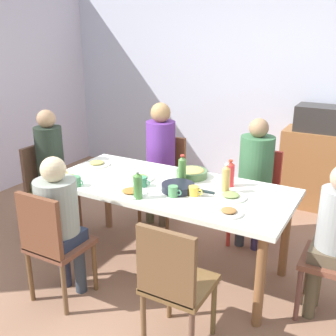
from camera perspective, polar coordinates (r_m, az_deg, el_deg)
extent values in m
plane|color=#916951|center=(3.65, 0.00, -13.62)|extent=(6.52, 6.52, 0.00)
cube|color=silver|center=(5.21, 12.44, 11.20)|extent=(5.67, 0.12, 2.60)
cube|color=white|center=(3.31, 0.00, -2.78)|extent=(2.02, 0.90, 0.04)
cylinder|color=#8E5D39|center=(3.72, -15.17, -7.35)|extent=(0.07, 0.07, 0.72)
cylinder|color=brown|center=(2.89, 12.88, -15.29)|extent=(0.07, 0.07, 0.72)
cylinder|color=#8A5E3F|center=(4.20, -8.55, -3.77)|extent=(0.07, 0.07, 0.72)
cylinder|color=brown|center=(3.49, 16.29, -9.30)|extent=(0.07, 0.07, 0.72)
cube|color=brown|center=(4.17, -15.92, -3.25)|extent=(0.40, 0.40, 0.04)
cylinder|color=brown|center=(4.48, -15.70, -4.79)|extent=(0.04, 0.04, 0.43)
cylinder|color=brown|center=(4.27, -18.88, -6.32)|extent=(0.04, 0.04, 0.43)
cylinder|color=brown|center=(4.26, -12.41, -5.76)|extent=(0.04, 0.04, 0.43)
cylinder|color=brown|center=(4.04, -15.59, -7.45)|extent=(0.04, 0.04, 0.43)
cube|color=brown|center=(4.22, -17.95, 0.19)|extent=(0.04, 0.38, 0.45)
cylinder|color=brown|center=(4.24, -13.94, -5.85)|extent=(0.09, 0.09, 0.45)
cylinder|color=brown|center=(4.14, -15.43, -6.63)|extent=(0.09, 0.09, 0.45)
cube|color=#505539|center=(4.15, -15.99, -2.48)|extent=(0.30, 0.30, 0.10)
cylinder|color=#222D23|center=(4.05, -16.40, 1.80)|extent=(0.26, 0.26, 0.55)
sphere|color=#A27C5A|center=(3.96, -16.88, 6.68)|extent=(0.17, 0.17, 0.17)
cube|color=brown|center=(3.18, -14.97, -10.47)|extent=(0.40, 0.40, 0.04)
cylinder|color=brown|center=(3.30, -18.92, -14.23)|extent=(0.04, 0.04, 0.43)
cylinder|color=brown|center=(3.09, -14.47, -16.27)|extent=(0.04, 0.04, 0.43)
cylinder|color=brown|center=(3.50, -14.77, -11.80)|extent=(0.04, 0.04, 0.43)
cylinder|color=brown|center=(3.29, -10.35, -13.49)|extent=(0.04, 0.04, 0.43)
cube|color=brown|center=(2.96, -17.77, -7.89)|extent=(0.38, 0.04, 0.45)
cylinder|color=#2E3347|center=(3.39, -14.48, -12.59)|extent=(0.09, 0.09, 0.45)
cylinder|color=#313945|center=(3.30, -12.39, -13.42)|extent=(0.09, 0.09, 0.45)
cube|color=#252F47|center=(3.15, -15.06, -9.52)|extent=(0.30, 0.30, 0.10)
cylinder|color=#96A096|center=(3.04, -15.47, -5.30)|extent=(0.31, 0.31, 0.41)
sphere|color=beige|center=(2.93, -15.96, -0.20)|extent=(0.18, 0.18, 0.18)
cube|color=brown|center=(2.66, 1.67, -16.10)|extent=(0.40, 0.40, 0.04)
cylinder|color=brown|center=(2.75, -3.50, -20.72)|extent=(0.04, 0.04, 0.43)
cylinder|color=brown|center=(2.98, 0.18, -17.10)|extent=(0.04, 0.04, 0.43)
cylinder|color=brown|center=(2.86, 6.49, -18.95)|extent=(0.04, 0.04, 0.43)
cube|color=brown|center=(2.39, -0.33, -13.67)|extent=(0.38, 0.04, 0.45)
cube|color=#B02623|center=(3.89, 12.00, -4.57)|extent=(0.40, 0.40, 0.04)
cylinder|color=red|center=(4.09, 14.80, -7.03)|extent=(0.04, 0.04, 0.43)
cylinder|color=#B52825|center=(4.18, 10.28, -6.15)|extent=(0.04, 0.04, 0.43)
cylinder|color=#B53720|center=(3.80, 13.45, -9.06)|extent=(0.04, 0.04, 0.43)
cylinder|color=red|center=(3.89, 8.60, -8.05)|extent=(0.04, 0.04, 0.43)
cube|color=#B52E27|center=(3.97, 13.02, -0.53)|extent=(0.38, 0.04, 0.45)
cylinder|color=#342B52|center=(3.87, 12.47, -8.23)|extent=(0.09, 0.09, 0.45)
cylinder|color=#363A44|center=(3.92, 10.22, -7.77)|extent=(0.09, 0.09, 0.45)
cube|color=navy|center=(3.87, 12.06, -3.75)|extent=(0.30, 0.30, 0.10)
cylinder|color=#396A43|center=(3.76, 12.38, 0.57)|extent=(0.31, 0.31, 0.51)
sphere|color=#9D7755|center=(3.67, 12.75, 5.55)|extent=(0.18, 0.18, 0.18)
cube|color=brown|center=(4.26, -1.00, -2.02)|extent=(0.40, 0.40, 0.04)
cylinder|color=brown|center=(4.41, 2.04, -4.44)|extent=(0.04, 0.04, 0.43)
cylinder|color=brown|center=(4.56, -1.76, -3.62)|extent=(0.04, 0.04, 0.43)
cylinder|color=brown|center=(4.14, -0.12, -6.08)|extent=(0.04, 0.04, 0.43)
cylinder|color=brown|center=(4.30, -4.10, -5.13)|extent=(0.04, 0.04, 0.43)
cube|color=brown|center=(4.33, 0.18, 1.63)|extent=(0.38, 0.04, 0.45)
cylinder|color=brown|center=(4.23, -0.72, -5.36)|extent=(0.09, 0.09, 0.45)
cylinder|color=brown|center=(4.30, -2.58, -4.92)|extent=(0.09, 0.09, 0.45)
cube|color=brown|center=(4.24, -1.01, -1.26)|extent=(0.30, 0.30, 0.10)
cylinder|color=#643191|center=(4.14, -1.03, 2.92)|extent=(0.30, 0.30, 0.54)
sphere|color=#AB8252|center=(4.05, -1.06, 7.84)|extent=(0.20, 0.20, 0.20)
cube|color=brown|center=(3.10, 22.19, -12.14)|extent=(0.40, 0.40, 0.04)
cylinder|color=brown|center=(3.09, 17.96, -16.66)|extent=(0.04, 0.04, 0.43)
cylinder|color=brown|center=(3.37, 19.20, -13.53)|extent=(0.04, 0.04, 0.43)
cylinder|color=brown|center=(3.15, 19.62, -15.87)|extent=(0.09, 0.09, 0.45)
cylinder|color=brown|center=(3.28, 20.14, -14.39)|extent=(0.09, 0.09, 0.45)
cube|color=brown|center=(3.07, 22.33, -11.17)|extent=(0.30, 0.30, 0.10)
cylinder|color=silver|center=(2.83, 8.59, -6.31)|extent=(0.20, 0.20, 0.01)
ellipsoid|color=#9E6C38|center=(2.83, 8.61, -5.95)|extent=(0.11, 0.11, 0.02)
cylinder|color=silver|center=(3.54, -13.95, -1.41)|extent=(0.20, 0.20, 0.01)
ellipsoid|color=#7FA348|center=(3.54, -13.98, -1.11)|extent=(0.11, 0.11, 0.02)
cylinder|color=silver|center=(3.85, -10.04, 0.50)|extent=(0.25, 0.25, 0.01)
ellipsoid|color=tan|center=(3.84, -10.06, 0.78)|extent=(0.14, 0.14, 0.02)
cylinder|color=white|center=(3.15, -5.26, -3.54)|extent=(0.25, 0.25, 0.01)
ellipsoid|color=#A76C2F|center=(3.14, -5.27, -3.21)|extent=(0.14, 0.14, 0.02)
cylinder|color=white|center=(3.10, 8.86, -4.08)|extent=(0.24, 0.24, 0.01)
ellipsoid|color=#849954|center=(3.09, 8.88, -3.74)|extent=(0.13, 0.13, 0.02)
cylinder|color=silver|center=(3.43, -4.01, -1.53)|extent=(0.24, 0.24, 0.01)
ellipsoid|color=#7D9F4D|center=(3.43, -4.02, -1.22)|extent=(0.13, 0.13, 0.02)
cylinder|color=#507847|center=(3.48, 3.38, -0.80)|extent=(0.27, 0.27, 0.06)
ellipsoid|color=tan|center=(3.47, 3.39, -0.32)|extent=(0.22, 0.22, 0.04)
cylinder|color=black|center=(3.18, 1.42, -2.76)|extent=(0.26, 0.26, 0.06)
cylinder|color=black|center=(3.09, 5.05, -3.28)|extent=(0.18, 0.02, 0.02)
cylinder|color=#4D8E5E|center=(3.36, -12.95, -1.85)|extent=(0.08, 0.08, 0.08)
torus|color=#489364|center=(3.33, -12.25, -2.02)|extent=(0.05, 0.01, 0.05)
cylinder|color=#DCBD55|center=(3.64, -14.93, -0.47)|extent=(0.08, 0.08, 0.07)
torus|color=#ECBD47|center=(3.60, -14.34, -0.61)|extent=(0.05, 0.01, 0.05)
cylinder|color=yellow|center=(3.10, 3.68, -3.26)|extent=(0.08, 0.08, 0.07)
torus|color=#E5D149|center=(3.08, 4.54, -3.43)|extent=(0.05, 0.01, 0.05)
cylinder|color=#508E57|center=(3.07, 0.72, -3.33)|extent=(0.08, 0.08, 0.09)
torus|color=#498669|center=(3.05, 1.54, -3.50)|extent=(0.05, 0.01, 0.05)
cylinder|color=#409167|center=(3.28, -3.74, -1.94)|extent=(0.08, 0.08, 0.08)
torus|color=#4F8868|center=(3.25, -2.94, -2.11)|extent=(0.05, 0.01, 0.05)
cylinder|color=#477B37|center=(3.31, 2.03, -0.52)|extent=(0.07, 0.07, 0.21)
cone|color=#507A3F|center=(3.27, 2.05, 1.42)|extent=(0.06, 0.06, 0.03)
cylinder|color=red|center=(3.27, 2.06, 1.76)|extent=(0.03, 0.03, 0.01)
cylinder|color=red|center=(3.29, 8.77, -1.06)|extent=(0.07, 0.07, 0.18)
cone|color=red|center=(3.26, 8.86, 0.69)|extent=(0.06, 0.06, 0.03)
cylinder|color=#C33B23|center=(3.25, 8.88, 1.02)|extent=(0.03, 0.03, 0.01)
cylinder|color=#46803E|center=(3.03, -4.30, -2.74)|extent=(0.07, 0.07, 0.18)
cone|color=#468034|center=(2.99, -4.35, -0.88)|extent=(0.06, 0.06, 0.03)
cylinder|color=silver|center=(2.99, -4.36, -0.52)|extent=(0.03, 0.03, 0.01)
cylinder|color=tan|center=(3.15, 8.22, -1.81)|extent=(0.06, 0.06, 0.20)
cone|color=tan|center=(3.11, 8.31, 0.16)|extent=(0.05, 0.05, 0.03)
cylinder|color=white|center=(3.11, 8.33, 0.51)|extent=(0.03, 0.03, 0.01)
cube|color=#945E33|center=(4.94, 19.80, -0.08)|extent=(0.70, 0.44, 0.90)
cube|color=#2D2A27|center=(4.79, 20.58, 6.61)|extent=(0.48, 0.36, 0.28)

